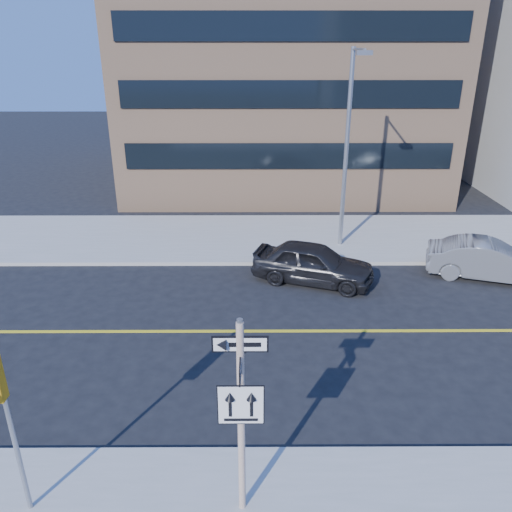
{
  "coord_description": "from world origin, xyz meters",
  "views": [
    {
      "loc": [
        0.23,
        -9.33,
        8.18
      ],
      "look_at": [
        0.29,
        4.0,
        2.54
      ],
      "focal_mm": 35.0,
      "sensor_mm": 36.0,
      "label": 1
    }
  ],
  "objects_px": {
    "parked_car_b": "(489,260)",
    "streetlight_a": "(348,139)",
    "sign_pole": "(241,410)",
    "parked_car_a": "(313,263)"
  },
  "relations": [
    {
      "from": "parked_car_b",
      "to": "streetlight_a",
      "type": "distance_m",
      "value": 7.1
    },
    {
      "from": "parked_car_b",
      "to": "streetlight_a",
      "type": "relative_size",
      "value": 0.56
    },
    {
      "from": "sign_pole",
      "to": "parked_car_b",
      "type": "height_order",
      "value": "sign_pole"
    },
    {
      "from": "parked_car_a",
      "to": "streetlight_a",
      "type": "distance_m",
      "value": 5.38
    },
    {
      "from": "sign_pole",
      "to": "parked_car_a",
      "type": "distance_m",
      "value": 10.46
    },
    {
      "from": "sign_pole",
      "to": "parked_car_b",
      "type": "xyz_separation_m",
      "value": [
        9.07,
        10.34,
        -1.7
      ]
    },
    {
      "from": "streetlight_a",
      "to": "parked_car_b",
      "type": "bearing_deg",
      "value": -30.05
    },
    {
      "from": "sign_pole",
      "to": "parked_car_b",
      "type": "relative_size",
      "value": 0.91
    },
    {
      "from": "parked_car_b",
      "to": "parked_car_a",
      "type": "bearing_deg",
      "value": 110.46
    },
    {
      "from": "sign_pole",
      "to": "streetlight_a",
      "type": "height_order",
      "value": "streetlight_a"
    }
  ]
}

